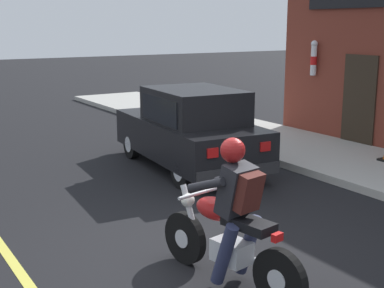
% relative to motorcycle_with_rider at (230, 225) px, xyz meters
% --- Properties ---
extents(ground_plane, '(80.00, 80.00, 0.00)m').
position_rel_motorcycle_with_rider_xyz_m(ground_plane, '(-0.05, 0.85, -0.68)').
color(ground_plane, black).
extents(sidewalk_curb, '(2.60, 22.00, 0.14)m').
position_rel_motorcycle_with_rider_xyz_m(sidewalk_curb, '(5.01, 3.85, -0.61)').
color(sidewalk_curb, '#ADAAA3').
rests_on(sidewalk_curb, ground).
extents(motorcycle_with_rider, '(0.68, 2.01, 1.62)m').
position_rel_motorcycle_with_rider_xyz_m(motorcycle_with_rider, '(0.00, 0.00, 0.00)').
color(motorcycle_with_rider, black).
rests_on(motorcycle_with_rider, ground).
extents(car_hatchback, '(1.97, 3.91, 1.57)m').
position_rel_motorcycle_with_rider_xyz_m(car_hatchback, '(2.20, 4.30, 0.09)').
color(car_hatchback, black).
rests_on(car_hatchback, ground).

